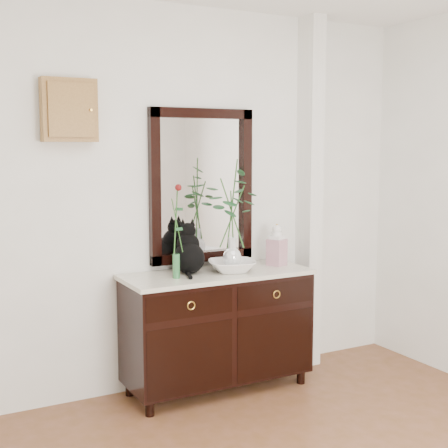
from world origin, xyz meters
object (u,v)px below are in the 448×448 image
ginger_jar (277,244)px  lotus_bowl (232,266)px  cat (189,248)px  sideboard (217,325)px

ginger_jar → lotus_bowl: bearing=-171.9°
cat → sideboard: bearing=-4.4°
sideboard → lotus_bowl: size_ratio=4.03×
sideboard → lotus_bowl: lotus_bowl is taller
ginger_jar → cat: bearing=175.8°
cat → lotus_bowl: size_ratio=1.07×
sideboard → cat: cat is taller
lotus_bowl → cat: bearing=158.7°
cat → lotus_bowl: bearing=-3.6°
cat → lotus_bowl: (0.28, -0.11, -0.14)m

